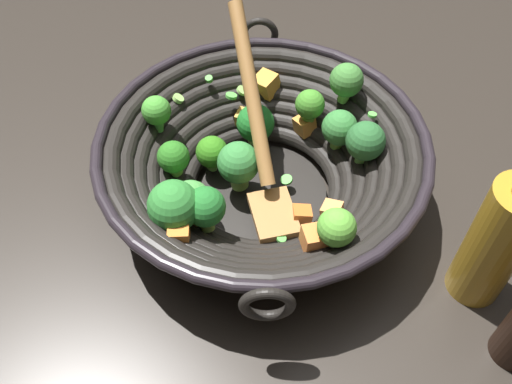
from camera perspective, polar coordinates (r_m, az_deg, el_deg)
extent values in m
plane|color=#28231E|center=(0.72, 0.59, -0.45)|extent=(4.00, 4.00, 0.00)
cylinder|color=black|center=(0.72, 0.60, -0.20)|extent=(0.17, 0.17, 0.01)
torus|color=black|center=(0.71, 0.61, 0.63)|extent=(0.22, 0.22, 0.02)
torus|color=black|center=(0.70, 0.62, 1.23)|extent=(0.24, 0.24, 0.02)
torus|color=black|center=(0.69, 0.62, 1.84)|extent=(0.27, 0.27, 0.02)
torus|color=black|center=(0.68, 0.63, 2.47)|extent=(0.30, 0.30, 0.02)
torus|color=black|center=(0.67, 0.64, 3.12)|extent=(0.33, 0.33, 0.02)
torus|color=black|center=(0.66, 0.65, 3.78)|extent=(0.35, 0.35, 0.02)
torus|color=black|center=(0.65, 0.66, 4.46)|extent=(0.38, 0.38, 0.02)
torus|color=black|center=(0.65, 0.67, 5.16)|extent=(0.40, 0.40, 0.01)
torus|color=black|center=(0.81, 0.34, 15.88)|extent=(0.04, 0.05, 0.05)
torus|color=black|center=(0.52, 1.16, -11.53)|extent=(0.04, 0.05, 0.05)
cylinder|color=#669F45|center=(0.75, -0.06, 5.60)|extent=(0.02, 0.02, 0.01)
sphere|color=#1D6824|center=(0.73, -0.06, 7.11)|extent=(0.05, 0.05, 0.05)
cylinder|color=#80BE52|center=(0.73, 9.04, 9.72)|extent=(0.02, 0.02, 0.02)
sphere|color=#3D7A33|center=(0.72, 9.30, 11.29)|extent=(0.04, 0.04, 0.04)
cylinder|color=#629B38|center=(0.69, -8.29, 2.32)|extent=(0.02, 0.02, 0.02)
sphere|color=#286D1E|center=(0.67, -8.51, 3.59)|extent=(0.04, 0.04, 0.04)
cylinder|color=#76A847|center=(0.63, -5.06, -3.11)|extent=(0.02, 0.02, 0.02)
sphere|color=#216B28|center=(0.61, -5.24, -1.53)|extent=(0.05, 0.05, 0.05)
cylinder|color=#67AE51|center=(0.70, 10.82, 3.39)|extent=(0.02, 0.02, 0.03)
sphere|color=#275F2D|center=(0.68, 11.20, 5.17)|extent=(0.05, 0.05, 0.05)
cylinder|color=#579B4E|center=(0.71, -9.95, 6.83)|extent=(0.02, 0.02, 0.02)
sphere|color=#439531|center=(0.70, -10.22, 8.26)|extent=(0.04, 0.04, 0.04)
cylinder|color=#73AF5D|center=(0.67, -6.51, -2.34)|extent=(0.03, 0.03, 0.02)
sphere|color=#44913F|center=(0.65, -6.72, -0.92)|extent=(0.05, 0.05, 0.05)
cylinder|color=#67A338|center=(0.74, 5.43, 7.55)|extent=(0.02, 0.02, 0.02)
sphere|color=#3E8327|center=(0.73, 5.57, 8.97)|extent=(0.04, 0.04, 0.04)
cylinder|color=#83AD49|center=(0.70, -1.76, 1.26)|extent=(0.03, 0.03, 0.02)
sphere|color=#337B38|center=(0.68, -1.82, 3.04)|extent=(0.05, 0.05, 0.05)
cylinder|color=#5F983A|center=(0.73, 8.36, 5.07)|extent=(0.02, 0.02, 0.02)
sphere|color=#337635|center=(0.71, 8.60, 6.56)|extent=(0.05, 0.05, 0.05)
cylinder|color=#6DA242|center=(0.73, -4.43, 2.83)|extent=(0.02, 0.02, 0.02)
sphere|color=#307318|center=(0.71, -4.55, 4.12)|extent=(0.04, 0.04, 0.04)
cylinder|color=#5E8E46|center=(0.59, 8.04, -4.98)|extent=(0.02, 0.02, 0.02)
sphere|color=#59A535|center=(0.57, 8.30, -3.63)|extent=(0.04, 0.04, 0.04)
cylinder|color=#89B647|center=(0.63, -8.13, -3.21)|extent=(0.04, 0.04, 0.02)
sphere|color=#2D7A30|center=(0.61, -8.46, -1.43)|extent=(0.06, 0.06, 0.06)
cube|color=#C97029|center=(0.60, -7.95, -4.41)|extent=(0.03, 0.03, 0.02)
cube|color=orange|center=(0.77, 1.07, 11.01)|extent=(0.03, 0.03, 0.04)
cube|color=orange|center=(0.59, 6.03, -4.83)|extent=(0.04, 0.04, 0.03)
cube|color=#C78831|center=(0.75, -1.19, 7.62)|extent=(0.03, 0.03, 0.02)
cube|color=orange|center=(0.75, 5.04, 6.89)|extent=(0.03, 0.03, 0.03)
cube|color=tan|center=(0.64, -7.53, -2.34)|extent=(0.04, 0.04, 0.03)
cube|color=#CC6427|center=(0.66, 4.69, -2.53)|extent=(0.03, 0.03, 0.03)
cube|color=#D3894B|center=(0.65, 7.84, -2.12)|extent=(0.03, 0.03, 0.03)
cylinder|color=#56B247|center=(0.70, 11.88, 7.79)|extent=(0.01, 0.01, 0.01)
cylinder|color=#99D166|center=(0.76, -1.42, 10.38)|extent=(0.02, 0.02, 0.01)
cylinder|color=#56B247|center=(0.64, 2.63, -4.83)|extent=(0.02, 0.02, 0.01)
cylinder|color=#56B247|center=(0.70, 3.16, 1.26)|extent=(0.02, 0.02, 0.01)
cylinder|color=#56B247|center=(0.65, 0.61, -3.79)|extent=(0.02, 0.01, 0.01)
cylinder|color=#56B247|center=(0.75, 1.15, 6.91)|extent=(0.02, 0.02, 0.01)
cylinder|color=#56B247|center=(0.75, -4.86, 11.51)|extent=(0.01, 0.01, 0.01)
cylinder|color=#56B247|center=(0.74, -2.56, 9.85)|extent=(0.02, 0.02, 0.01)
cylinder|color=#99D166|center=(0.74, -8.10, 9.44)|extent=(0.02, 0.02, 0.01)
cube|color=#9E6B38|center=(0.66, 1.82, -2.30)|extent=(0.08, 0.09, 0.01)
cylinder|color=#A06F3B|center=(0.67, -0.44, 10.06)|extent=(0.12, 0.16, 0.15)
cylinder|color=#AD7F23|center=(0.63, 23.42, -4.96)|extent=(0.06, 0.06, 0.17)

